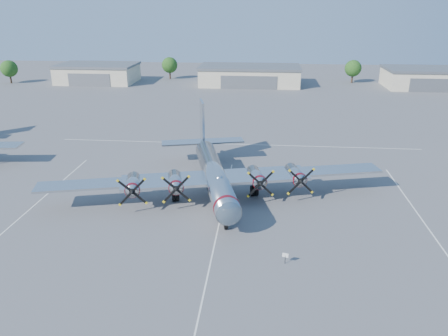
# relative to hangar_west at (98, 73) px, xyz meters

# --- Properties ---
(ground) EXTENTS (260.00, 260.00, 0.00)m
(ground) POSITION_rel_hangar_west_xyz_m (45.00, -81.96, -2.71)
(ground) COLOR #545457
(ground) RESTS_ON ground
(parking_lines) EXTENTS (60.00, 50.08, 0.01)m
(parking_lines) POSITION_rel_hangar_west_xyz_m (45.00, -83.71, -2.71)
(parking_lines) COLOR silver
(parking_lines) RESTS_ON ground
(hangar_west) EXTENTS (22.60, 14.60, 5.40)m
(hangar_west) POSITION_rel_hangar_west_xyz_m (0.00, 0.00, 0.00)
(hangar_west) COLOR #C0B698
(hangar_west) RESTS_ON ground
(hangar_center) EXTENTS (28.60, 14.60, 5.40)m
(hangar_center) POSITION_rel_hangar_west_xyz_m (45.00, -0.00, -0.00)
(hangar_center) COLOR #C0B698
(hangar_center) RESTS_ON ground
(hangar_east) EXTENTS (20.60, 14.60, 5.40)m
(hangar_east) POSITION_rel_hangar_west_xyz_m (93.00, 0.00, 0.00)
(hangar_east) COLOR #C0B698
(hangar_east) RESTS_ON ground
(tree_far_west) EXTENTS (4.80, 4.80, 6.64)m
(tree_far_west) POSITION_rel_hangar_west_xyz_m (-25.00, -3.96, 1.51)
(tree_far_west) COLOR #382619
(tree_far_west) RESTS_ON ground
(tree_west) EXTENTS (4.80, 4.80, 6.64)m
(tree_west) POSITION_rel_hangar_west_xyz_m (20.00, 8.04, 1.51)
(tree_west) COLOR #382619
(tree_west) RESTS_ON ground
(tree_east) EXTENTS (4.80, 4.80, 6.64)m
(tree_east) POSITION_rel_hangar_west_xyz_m (75.00, 6.04, 1.51)
(tree_east) COLOR #382619
(tree_east) RESTS_ON ground
(main_bomber_b29) EXTENTS (46.51, 37.19, 9.04)m
(main_bomber_b29) POSITION_rel_hangar_west_xyz_m (43.44, -77.00, -2.71)
(main_bomber_b29) COLOR silver
(main_bomber_b29) RESTS_ON ground
(info_placard) EXTENTS (0.55, 0.18, 1.07)m
(info_placard) POSITION_rel_hangar_west_xyz_m (51.75, -92.26, -1.96)
(info_placard) COLOR black
(info_placard) RESTS_ON ground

